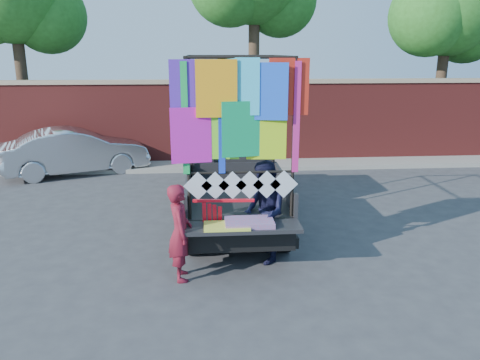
{
  "coord_description": "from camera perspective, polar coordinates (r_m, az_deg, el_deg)",
  "views": [
    {
      "loc": [
        -0.69,
        -7.68,
        3.44
      ],
      "look_at": [
        -0.1,
        -0.12,
        1.35
      ],
      "focal_mm": 35.0,
      "sensor_mm": 36.0,
      "label": 1
    }
  ],
  "objects": [
    {
      "name": "pickup_truck",
      "position": [
        10.12,
        -1.06,
        0.59
      ],
      "size": [
        2.14,
        5.37,
        3.38
      ],
      "color": "black",
      "rests_on": "ground"
    },
    {
      "name": "man",
      "position": [
        7.8,
        2.96,
        -3.94
      ],
      "size": [
        0.77,
        0.92,
        1.73
      ],
      "primitive_type": "imported",
      "rotation": [
        0.0,
        0.0,
        -1.43
      ],
      "color": "black",
      "rests_on": "ground"
    },
    {
      "name": "tree_right",
      "position": [
        17.85,
        24.27,
        18.33
      ],
      "size": [
        4.2,
        3.3,
        6.62
      ],
      "color": "#38281C",
      "rests_on": "ground"
    },
    {
      "name": "ground",
      "position": [
        8.44,
        0.66,
        -8.67
      ],
      "size": [
        90.0,
        90.0,
        0.0
      ],
      "primitive_type": "plane",
      "color": "#38383A",
      "rests_on": "ground"
    },
    {
      "name": "streamer_bundle",
      "position": [
        7.43,
        -2.82,
        -4.0
      ],
      "size": [
        0.97,
        0.1,
        0.67
      ],
      "color": "red",
      "rests_on": "ground"
    },
    {
      "name": "brick_wall",
      "position": [
        14.84,
        -1.74,
        7.2
      ],
      "size": [
        30.0,
        0.45,
        2.61
      ],
      "color": "maroon",
      "rests_on": "ground"
    },
    {
      "name": "woman",
      "position": [
        7.26,
        -7.32,
        -6.35
      ],
      "size": [
        0.44,
        0.6,
        1.53
      ],
      "primitive_type": "imported",
      "rotation": [
        0.0,
        0.0,
        1.7
      ],
      "color": "maroon",
      "rests_on": "ground"
    },
    {
      "name": "sedan",
      "position": [
        14.34,
        -19.35,
        3.35
      ],
      "size": [
        4.25,
        2.76,
        1.32
      ],
      "primitive_type": "imported",
      "rotation": [
        0.0,
        0.0,
        1.94
      ],
      "color": "silver",
      "rests_on": "ground"
    },
    {
      "name": "curb",
      "position": [
        14.4,
        -1.56,
        1.81
      ],
      "size": [
        30.0,
        1.2,
        0.12
      ],
      "primitive_type": "cube",
      "color": "gray",
      "rests_on": "ground"
    }
  ]
}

